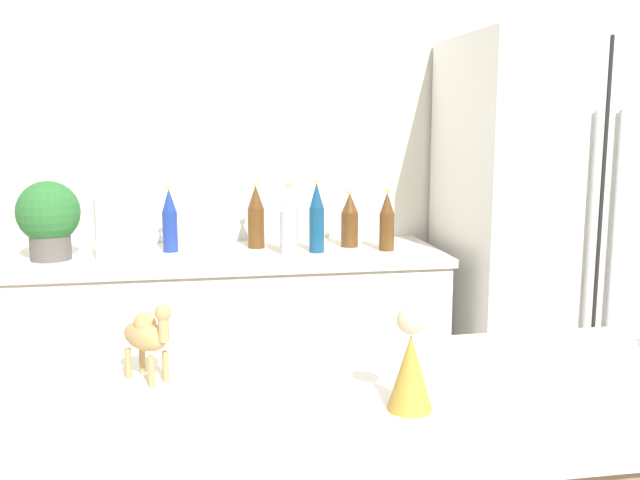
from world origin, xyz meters
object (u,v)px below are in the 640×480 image
at_px(potted_plant, 49,217).
at_px(back_bottle_0, 256,217).
at_px(back_bottle_5, 289,221).
at_px(refrigerator, 552,244).
at_px(wise_man_figurine_crimson, 410,365).
at_px(paper_towel_roll, 109,229).
at_px(back_bottle_4, 317,218).
at_px(back_bottle_2, 350,220).
at_px(back_bottle_1, 170,221).
at_px(back_bottle_3, 387,222).
at_px(camel_figurine_second, 147,334).

bearing_deg(potted_plant, back_bottle_0, 8.33).
bearing_deg(back_bottle_5, refrigerator, -0.13).
bearing_deg(wise_man_figurine_crimson, paper_towel_roll, 109.23).
height_order(paper_towel_roll, wise_man_figurine_crimson, wise_man_figurine_crimson).
relative_size(paper_towel_roll, back_bottle_4, 0.82).
bearing_deg(back_bottle_2, back_bottle_1, 178.94).
bearing_deg(back_bottle_2, back_bottle_0, 174.01).
height_order(back_bottle_0, back_bottle_3, back_bottle_0).
bearing_deg(back_bottle_3, back_bottle_0, 163.63).
distance_m(back_bottle_1, back_bottle_4, 0.62).
relative_size(back_bottle_0, back_bottle_3, 1.09).
height_order(refrigerator, back_bottle_3, refrigerator).
relative_size(back_bottle_3, camel_figurine_second, 1.82).
bearing_deg(refrigerator, back_bottle_5, 179.87).
height_order(back_bottle_4, camel_figurine_second, back_bottle_4).
bearing_deg(wise_man_figurine_crimson, refrigerator, 56.59).
height_order(back_bottle_0, back_bottle_5, back_bottle_5).
bearing_deg(back_bottle_5, back_bottle_0, 123.10).
relative_size(back_bottle_0, back_bottle_5, 0.97).
height_order(paper_towel_roll, back_bottle_0, back_bottle_0).
relative_size(refrigerator, camel_figurine_second, 12.49).
bearing_deg(back_bottle_1, paper_towel_roll, -148.64).
bearing_deg(potted_plant, refrigerator, -1.69).
height_order(potted_plant, camel_figurine_second, potted_plant).
xyz_separation_m(paper_towel_roll, back_bottle_1, (0.23, 0.14, 0.01)).
distance_m(refrigerator, back_bottle_2, 0.91).
bearing_deg(back_bottle_1, back_bottle_2, -1.06).
relative_size(back_bottle_1, back_bottle_2, 1.13).
height_order(back_bottle_0, back_bottle_4, back_bottle_4).
bearing_deg(paper_towel_roll, back_bottle_5, -1.06).
height_order(refrigerator, camel_figurine_second, refrigerator).
distance_m(paper_towel_roll, back_bottle_3, 1.14).
xyz_separation_m(refrigerator, paper_towel_roll, (-1.89, 0.02, 0.11)).
bearing_deg(back_bottle_1, back_bottle_0, 4.43).
bearing_deg(refrigerator, potted_plant, 178.31).
distance_m(potted_plant, camel_figurine_second, 1.80).
bearing_deg(back_bottle_0, paper_towel_roll, -164.20).
distance_m(back_bottle_0, back_bottle_2, 0.41).
bearing_deg(back_bottle_5, wise_man_figurine_crimson, -91.78).
bearing_deg(back_bottle_5, back_bottle_3, 3.03).
bearing_deg(camel_figurine_second, paper_towel_roll, 98.42).
height_order(back_bottle_1, wise_man_figurine_crimson, same).
xyz_separation_m(paper_towel_roll, wise_man_figurine_crimson, (0.66, -1.89, 0.06)).
bearing_deg(refrigerator, back_bottle_3, 178.08).
relative_size(back_bottle_4, wise_man_figurine_crimson, 1.81).
height_order(back_bottle_1, back_bottle_5, back_bottle_5).
distance_m(potted_plant, back_bottle_4, 1.08).
distance_m(potted_plant, back_bottle_1, 0.48).
distance_m(back_bottle_3, wise_man_figurine_crimson, 1.96).
distance_m(paper_towel_roll, back_bottle_5, 0.72).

